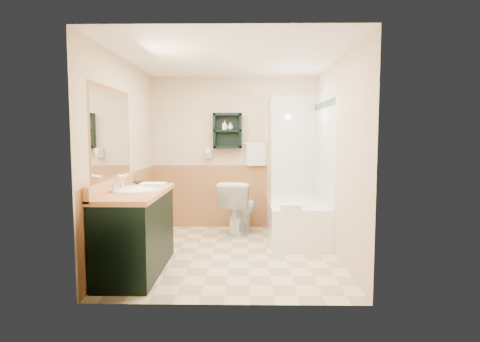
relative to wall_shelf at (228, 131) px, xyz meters
name	(u,v)px	position (x,y,z in m)	size (l,w,h in m)	color
floor	(231,254)	(0.10, -1.41, -1.55)	(3.00, 3.00, 0.00)	beige
back_wall	(234,153)	(0.10, 0.11, -0.35)	(2.60, 0.04, 2.40)	beige
left_wall	(123,158)	(-1.22, -1.41, -0.35)	(0.04, 3.00, 2.40)	beige
right_wall	(339,158)	(1.42, -1.41, -0.35)	(0.04, 3.00, 2.40)	beige
ceiling	(230,56)	(0.10, -1.41, 0.87)	(2.60, 3.00, 0.04)	white
wainscot_left	(127,214)	(-1.19, -1.41, -1.05)	(2.98, 2.98, 1.00)	#B07947
wainscot_back	(234,196)	(0.10, 0.08, -1.05)	(2.58, 2.58, 1.00)	#B07947
mirror_frame	(111,134)	(-1.17, -1.96, -0.05)	(1.30, 1.30, 1.00)	brown
mirror_glass	(112,134)	(-1.17, -1.96, -0.05)	(1.20, 1.20, 0.90)	white
tile_right	(323,166)	(1.38, -0.66, -0.50)	(1.50, 1.50, 2.10)	white
tile_back	(298,162)	(1.13, 0.07, -0.50)	(0.95, 0.95, 2.10)	white
tile_accent	(324,105)	(1.37, -0.66, 0.35)	(1.50, 1.50, 0.10)	#14472F
wall_shelf	(228,131)	(0.00, 0.00, 0.00)	(0.45, 0.15, 0.55)	black
hair_dryer	(209,153)	(-0.30, 0.02, -0.35)	(0.10, 0.24, 0.18)	silver
towel_bar	(256,143)	(0.45, 0.04, -0.20)	(0.40, 0.06, 0.40)	white
curtain_rod	(270,98)	(0.63, -0.66, 0.45)	(0.03, 0.03, 1.60)	silver
shower_curtain	(269,158)	(0.63, -0.48, -0.40)	(1.05, 1.05, 1.70)	beige
vanity	(136,231)	(-0.89, -2.05, -1.11)	(0.59, 1.40, 0.89)	black
bathtub	(297,220)	(1.03, -0.61, -1.28)	(0.81, 1.50, 0.54)	white
toilet	(239,208)	(0.19, -0.37, -1.15)	(0.45, 0.81, 0.80)	white
counter_towel	(153,185)	(-0.79, -1.68, -0.64)	(0.28, 0.22, 0.04)	white
vanity_book	(136,175)	(-1.06, -1.44, -0.55)	(0.17, 0.02, 0.23)	black
tub_towel	(290,207)	(0.86, -1.25, -0.98)	(0.26, 0.22, 0.07)	white
soap_bottle_a	(225,128)	(-0.05, -0.01, 0.05)	(0.07, 0.15, 0.07)	white
soap_bottle_b	(230,127)	(0.04, -0.01, 0.06)	(0.09, 0.12, 0.09)	white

